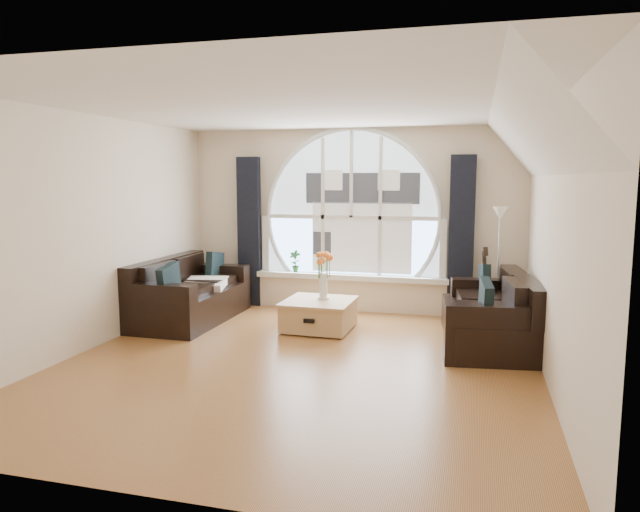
% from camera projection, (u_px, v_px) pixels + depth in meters
% --- Properties ---
extents(ground, '(5.00, 5.50, 0.01)m').
position_uv_depth(ground, '(298.00, 364.00, 6.21)').
color(ground, brown).
rests_on(ground, ground).
extents(ceiling, '(5.00, 5.50, 0.01)m').
position_uv_depth(ceiling, '(297.00, 105.00, 5.85)').
color(ceiling, silver).
rests_on(ceiling, ground).
extents(wall_back, '(5.00, 0.01, 2.70)m').
position_uv_depth(wall_back, '(352.00, 220.00, 8.66)').
color(wall_back, beige).
rests_on(wall_back, ground).
extents(wall_front, '(5.00, 0.01, 2.70)m').
position_uv_depth(wall_front, '(159.00, 284.00, 3.40)').
color(wall_front, beige).
rests_on(wall_front, ground).
extents(wall_left, '(0.01, 5.50, 2.70)m').
position_uv_depth(wall_left, '(90.00, 233.00, 6.67)').
color(wall_left, beige).
rests_on(wall_left, ground).
extents(wall_right, '(0.01, 5.50, 2.70)m').
position_uv_depth(wall_right, '(554.00, 245.00, 5.39)').
color(wall_right, beige).
rests_on(wall_right, ground).
extents(attic_slope, '(0.92, 5.50, 0.72)m').
position_uv_depth(attic_slope, '(525.00, 137.00, 5.33)').
color(attic_slope, silver).
rests_on(attic_slope, ground).
extents(arched_window, '(2.60, 0.06, 2.15)m').
position_uv_depth(arched_window, '(352.00, 202.00, 8.60)').
color(arched_window, silver).
rests_on(arched_window, wall_back).
extents(window_sill, '(2.90, 0.22, 0.08)m').
position_uv_depth(window_sill, '(350.00, 277.00, 8.68)').
color(window_sill, white).
rests_on(window_sill, wall_back).
extents(window_frame, '(2.76, 0.08, 2.15)m').
position_uv_depth(window_frame, '(351.00, 202.00, 8.57)').
color(window_frame, white).
rests_on(window_frame, wall_back).
extents(neighbor_house, '(1.70, 0.02, 1.50)m').
position_uv_depth(neighbor_house, '(361.00, 211.00, 8.56)').
color(neighbor_house, silver).
rests_on(neighbor_house, wall_back).
extents(curtain_left, '(0.35, 0.12, 2.30)m').
position_uv_depth(curtain_left, '(249.00, 232.00, 8.98)').
color(curtain_left, black).
rests_on(curtain_left, ground).
extents(curtain_right, '(0.35, 0.12, 2.30)m').
position_uv_depth(curtain_right, '(461.00, 237.00, 8.16)').
color(curtain_right, black).
rests_on(curtain_right, ground).
extents(sofa_left, '(0.98, 1.95, 0.87)m').
position_uv_depth(sofa_left, '(191.00, 292.00, 8.06)').
color(sofa_left, black).
rests_on(sofa_left, ground).
extents(sofa_right, '(1.18, 2.00, 0.84)m').
position_uv_depth(sofa_right, '(489.00, 311.00, 6.90)').
color(sofa_right, black).
rests_on(sofa_right, ground).
extents(coffee_chest, '(0.90, 0.90, 0.43)m').
position_uv_depth(coffee_chest, '(319.00, 313.00, 7.60)').
color(coffee_chest, '#AA814F').
rests_on(coffee_chest, ground).
extents(throw_blanket, '(0.65, 0.65, 0.10)m').
position_uv_depth(throw_blanket, '(205.00, 284.00, 8.16)').
color(throw_blanket, silver).
rests_on(throw_blanket, sofa_left).
extents(vase_flowers, '(0.24, 0.24, 0.70)m').
position_uv_depth(vase_flowers, '(323.00, 270.00, 7.61)').
color(vase_flowers, white).
rests_on(vase_flowers, coffee_chest).
extents(floor_lamp, '(0.24, 0.24, 1.60)m').
position_uv_depth(floor_lamp, '(498.00, 267.00, 7.72)').
color(floor_lamp, '#B2B2B2').
rests_on(floor_lamp, ground).
extents(guitar, '(0.42, 0.34, 1.06)m').
position_uv_depth(guitar, '(484.00, 285.00, 7.94)').
color(guitar, '#955C2F').
rests_on(guitar, ground).
extents(potted_plant, '(0.19, 0.14, 0.33)m').
position_uv_depth(potted_plant, '(295.00, 261.00, 8.87)').
color(potted_plant, '#1E6023').
rests_on(potted_plant, window_sill).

